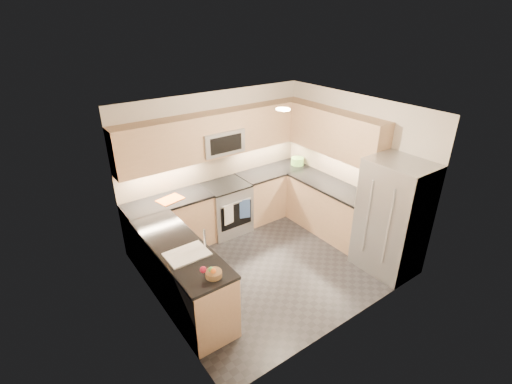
% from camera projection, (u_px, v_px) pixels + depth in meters
% --- Properties ---
extents(floor, '(3.60, 3.20, 0.00)m').
position_uv_depth(floor, '(269.00, 263.00, 6.03)').
color(floor, '#232227').
rests_on(floor, ground).
extents(ceiling, '(3.60, 3.20, 0.02)m').
position_uv_depth(ceiling, '(271.00, 110.00, 4.93)').
color(ceiling, beige).
rests_on(ceiling, wall_back).
extents(wall_back, '(3.60, 0.02, 2.50)m').
position_uv_depth(wall_back, '(215.00, 162.00, 6.65)').
color(wall_back, beige).
rests_on(wall_back, floor).
extents(wall_front, '(3.60, 0.02, 2.50)m').
position_uv_depth(wall_front, '(354.00, 244.00, 4.32)').
color(wall_front, beige).
rests_on(wall_front, floor).
extents(wall_left, '(0.02, 3.20, 2.50)m').
position_uv_depth(wall_left, '(154.00, 233.00, 4.54)').
color(wall_left, beige).
rests_on(wall_left, floor).
extents(wall_right, '(0.02, 3.20, 2.50)m').
position_uv_depth(wall_right, '(352.00, 167.00, 6.43)').
color(wall_right, beige).
rests_on(wall_right, floor).
extents(base_cab_back_left, '(1.42, 0.60, 0.90)m').
position_uv_depth(base_cab_back_left, '(170.00, 226.00, 6.21)').
color(base_cab_back_left, tan).
rests_on(base_cab_back_left, floor).
extents(base_cab_back_right, '(1.42, 0.60, 0.90)m').
position_uv_depth(base_cab_back_right, '(273.00, 192.00, 7.35)').
color(base_cab_back_right, tan).
rests_on(base_cab_back_right, floor).
extents(base_cab_right, '(0.60, 1.70, 0.90)m').
position_uv_depth(base_cab_right, '(329.00, 209.00, 6.73)').
color(base_cab_right, tan).
rests_on(base_cab_right, floor).
extents(base_cab_peninsula, '(0.60, 2.00, 0.90)m').
position_uv_depth(base_cab_peninsula, '(182.00, 276.00, 5.05)').
color(base_cab_peninsula, tan).
rests_on(base_cab_peninsula, floor).
extents(countertop_back_left, '(1.42, 0.63, 0.04)m').
position_uv_depth(countertop_back_left, '(167.00, 201.00, 6.00)').
color(countertop_back_left, black).
rests_on(countertop_back_left, base_cab_back_left).
extents(countertop_back_right, '(1.42, 0.63, 0.04)m').
position_uv_depth(countertop_back_right, '(273.00, 171.00, 7.15)').
color(countertop_back_right, black).
rests_on(countertop_back_right, base_cab_back_right).
extents(countertop_right, '(0.63, 1.70, 0.04)m').
position_uv_depth(countertop_right, '(332.00, 186.00, 6.52)').
color(countertop_right, black).
rests_on(countertop_right, base_cab_right).
extents(countertop_peninsula, '(0.63, 2.00, 0.04)m').
position_uv_depth(countertop_peninsula, '(179.00, 247.00, 4.84)').
color(countertop_peninsula, black).
rests_on(countertop_peninsula, base_cab_peninsula).
extents(upper_cab_back, '(3.60, 0.35, 0.75)m').
position_uv_depth(upper_cab_back, '(219.00, 134.00, 6.27)').
color(upper_cab_back, tan).
rests_on(upper_cab_back, wall_back).
extents(upper_cab_right, '(0.35, 1.95, 0.75)m').
position_uv_depth(upper_cab_right, '(336.00, 133.00, 6.28)').
color(upper_cab_right, tan).
rests_on(upper_cab_right, wall_right).
extents(backsplash_back, '(3.60, 0.01, 0.51)m').
position_uv_depth(backsplash_back, '(216.00, 165.00, 6.67)').
color(backsplash_back, tan).
rests_on(backsplash_back, wall_back).
extents(backsplash_right, '(0.01, 2.30, 0.51)m').
position_uv_depth(backsplash_right, '(332.00, 163.00, 6.78)').
color(backsplash_right, tan).
rests_on(backsplash_right, wall_right).
extents(gas_range, '(0.76, 0.65, 0.91)m').
position_uv_depth(gas_range, '(226.00, 208.00, 6.76)').
color(gas_range, '#A0A3A7').
rests_on(gas_range, floor).
extents(range_cooktop, '(0.76, 0.65, 0.03)m').
position_uv_depth(range_cooktop, '(225.00, 185.00, 6.56)').
color(range_cooktop, black).
rests_on(range_cooktop, gas_range).
extents(oven_door_glass, '(0.62, 0.02, 0.45)m').
position_uv_depth(oven_door_glass, '(236.00, 216.00, 6.52)').
color(oven_door_glass, black).
rests_on(oven_door_glass, gas_range).
extents(oven_handle, '(0.60, 0.02, 0.02)m').
position_uv_depth(oven_handle, '(237.00, 202.00, 6.39)').
color(oven_handle, '#B2B5BA').
rests_on(oven_handle, gas_range).
extents(microwave, '(0.76, 0.40, 0.40)m').
position_uv_depth(microwave, '(220.00, 141.00, 6.30)').
color(microwave, '#9A9DA1').
rests_on(microwave, upper_cab_back).
extents(microwave_door, '(0.60, 0.01, 0.28)m').
position_uv_depth(microwave_door, '(226.00, 144.00, 6.15)').
color(microwave_door, black).
rests_on(microwave_door, microwave).
extents(refrigerator, '(0.70, 0.90, 1.80)m').
position_uv_depth(refrigerator, '(393.00, 218.00, 5.56)').
color(refrigerator, '#979A9E').
rests_on(refrigerator, floor).
extents(fridge_handle_left, '(0.02, 0.02, 1.20)m').
position_uv_depth(fridge_handle_left, '(388.00, 228.00, 5.21)').
color(fridge_handle_left, '#B2B5BA').
rests_on(fridge_handle_left, refrigerator).
extents(fridge_handle_right, '(0.02, 0.02, 1.20)m').
position_uv_depth(fridge_handle_right, '(367.00, 217.00, 5.47)').
color(fridge_handle_right, '#B2B5BA').
rests_on(fridge_handle_right, refrigerator).
extents(sink_basin, '(0.52, 0.38, 0.16)m').
position_uv_depth(sink_basin, '(188.00, 259.00, 4.67)').
color(sink_basin, white).
rests_on(sink_basin, base_cab_peninsula).
extents(faucet, '(0.03, 0.03, 0.28)m').
position_uv_depth(faucet, '(205.00, 239.00, 4.72)').
color(faucet, silver).
rests_on(faucet, countertop_peninsula).
extents(utensil_bowl, '(0.31, 0.31, 0.14)m').
position_uv_depth(utensil_bowl, '(297.00, 161.00, 7.34)').
color(utensil_bowl, '#6CB34D').
rests_on(utensil_bowl, countertop_back_right).
extents(cutting_board, '(0.45, 0.36, 0.01)m').
position_uv_depth(cutting_board, '(170.00, 200.00, 5.99)').
color(cutting_board, '#D95814').
rests_on(cutting_board, countertop_back_left).
extents(fruit_basket, '(0.24, 0.24, 0.07)m').
position_uv_depth(fruit_basket, '(214.00, 274.00, 4.26)').
color(fruit_basket, olive).
rests_on(fruit_basket, countertop_peninsula).
extents(fruit_apple, '(0.08, 0.08, 0.08)m').
position_uv_depth(fruit_apple, '(203.00, 270.00, 4.20)').
color(fruit_apple, maroon).
rests_on(fruit_apple, fruit_basket).
extents(fruit_pear, '(0.06, 0.06, 0.06)m').
position_uv_depth(fruit_pear, '(211.00, 269.00, 4.20)').
color(fruit_pear, green).
rests_on(fruit_pear, fruit_basket).
extents(dish_towel_check, '(0.20, 0.05, 0.37)m').
position_uv_depth(dish_towel_check, '(229.00, 214.00, 6.36)').
color(dish_towel_check, white).
rests_on(dish_towel_check, oven_handle).
extents(dish_towel_blue, '(0.18, 0.08, 0.36)m').
position_uv_depth(dish_towel_blue, '(245.00, 209.00, 6.53)').
color(dish_towel_blue, '#375799').
rests_on(dish_towel_blue, oven_handle).
extents(fruit_orange, '(0.07, 0.07, 0.07)m').
position_uv_depth(fruit_orange, '(213.00, 271.00, 4.18)').
color(fruit_orange, orange).
rests_on(fruit_orange, fruit_basket).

